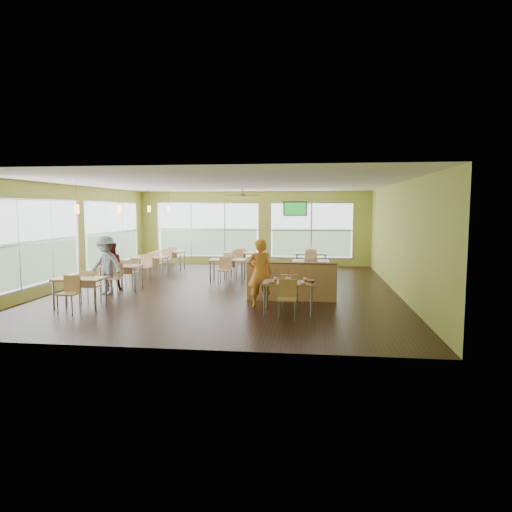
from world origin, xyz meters
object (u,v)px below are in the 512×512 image
object	(u,v)px
half_wall_divider	(291,282)
food_basket	(311,281)
man_plaid	(260,273)
main_table	(289,287)

from	to	relation	value
half_wall_divider	food_basket	world-z (taller)	half_wall_divider
half_wall_divider	man_plaid	world-z (taller)	man_plaid
food_basket	half_wall_divider	bearing A→B (deg)	109.81
main_table	food_basket	bearing A→B (deg)	1.99
main_table	food_basket	distance (m)	0.54
main_table	half_wall_divider	world-z (taller)	half_wall_divider
main_table	half_wall_divider	bearing A→B (deg)	90.00
main_table	half_wall_divider	distance (m)	1.45
half_wall_divider	food_basket	size ratio (longest dim) A/B	10.86
main_table	man_plaid	bearing A→B (deg)	140.28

